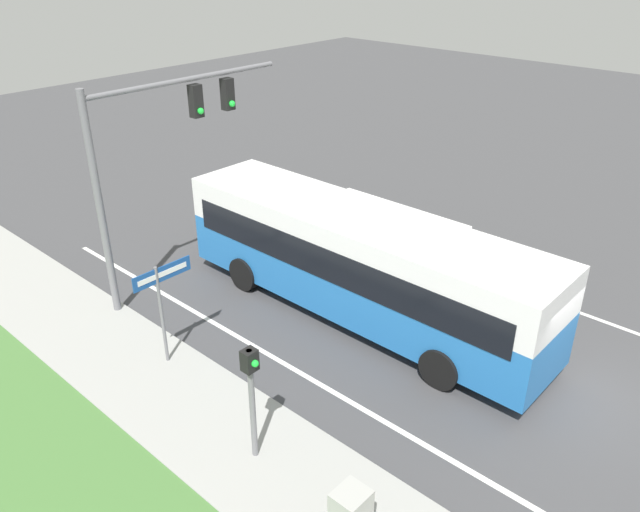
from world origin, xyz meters
The scene contains 7 objects.
ground_plane centered at (0.00, 0.00, 0.00)m, with size 80.00×80.00×0.00m, color #424244.
lane_divider_near centered at (-3.60, 0.00, 0.00)m, with size 0.14×30.00×0.01m.
lane_divider_far centered at (3.60, 0.00, 0.00)m, with size 0.14×30.00×0.01m.
bus centered at (-0.63, 5.49, 1.77)m, with size 2.60×10.90×3.23m.
signal_gantry centered at (-3.11, 10.53, 4.44)m, with size 6.32×0.41×6.20m.
pedestrian_signal centered at (-6.20, 3.62, 1.84)m, with size 0.28×0.34×2.66m.
street_sign centered at (-5.44, 7.53, 1.93)m, with size 1.57×0.08×2.71m.
Camera 1 is at (-12.24, -3.58, 9.40)m, focal length 35.00 mm.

